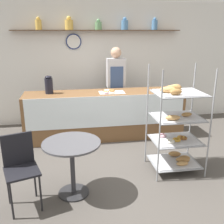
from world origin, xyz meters
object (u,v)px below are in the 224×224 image
(cafe_chair, at_px, (20,163))
(donut_tray_counter, at_px, (110,92))
(coffee_carafe, at_px, (49,85))
(cafe_table, at_px, (72,155))
(person_worker, at_px, (116,84))
(pastry_rack, at_px, (176,126))

(cafe_chair, bearing_deg, donut_tray_counter, 35.86)
(coffee_carafe, distance_m, donut_tray_counter, 1.16)
(coffee_carafe, relative_size, donut_tray_counter, 0.71)
(cafe_table, bearing_deg, person_worker, 67.26)
(pastry_rack, xyz_separation_m, coffee_carafe, (-1.91, 1.54, 0.37))
(cafe_table, xyz_separation_m, coffee_carafe, (-0.37, 1.93, 0.53))
(person_worker, height_order, cafe_table, person_worker)
(pastry_rack, xyz_separation_m, cafe_table, (-1.54, -0.39, -0.16))
(cafe_chair, bearing_deg, pastry_rack, -4.83)
(pastry_rack, distance_m, donut_tray_counter, 1.61)
(cafe_table, bearing_deg, donut_tray_counter, 66.51)
(pastry_rack, distance_m, cafe_chair, 2.22)
(pastry_rack, distance_m, cafe_table, 1.60)
(cafe_table, bearing_deg, pastry_rack, 14.20)
(cafe_table, height_order, cafe_chair, cafe_chair)
(person_worker, height_order, coffee_carafe, person_worker)
(pastry_rack, xyz_separation_m, person_worker, (-0.55, 1.98, 0.25))
(donut_tray_counter, bearing_deg, pastry_rack, -61.15)
(person_worker, bearing_deg, pastry_rack, -74.56)
(donut_tray_counter, bearing_deg, person_worker, 69.60)
(person_worker, bearing_deg, cafe_table, -112.74)
(cafe_table, xyz_separation_m, cafe_chair, (-0.61, -0.11, 0.01))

